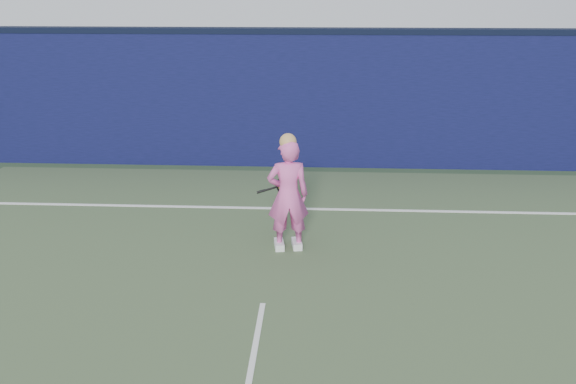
{
  "coord_description": "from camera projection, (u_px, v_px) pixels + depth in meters",
  "views": [
    {
      "loc": [
        0.59,
        -5.0,
        3.44
      ],
      "look_at": [
        0.2,
        2.53,
        0.8
      ],
      "focal_mm": 38.0,
      "sensor_mm": 36.0,
      "label": 1
    }
  ],
  "objects": [
    {
      "name": "court_lines",
      "position": [
        250.0,
        376.0,
        5.56
      ],
      "size": [
        11.0,
        12.04,
        0.01
      ],
      "color": "white",
      "rests_on": "court_surface"
    },
    {
      "name": "racket",
      "position": [
        285.0,
        185.0,
        8.41
      ],
      "size": [
        0.58,
        0.16,
        0.31
      ],
      "rotation": [
        0.0,
        0.0,
        0.02
      ],
      "color": "black",
      "rests_on": "ground"
    },
    {
      "name": "wall_cap",
      "position": [
        288.0,
        31.0,
        11.16
      ],
      "size": [
        24.0,
        0.42,
        0.1
      ],
      "primitive_type": "cube",
      "color": "black",
      "rests_on": "backstop_wall"
    },
    {
      "name": "backstop_wall",
      "position": [
        288.0,
        101.0,
        11.59
      ],
      "size": [
        24.0,
        0.4,
        2.5
      ],
      "primitive_type": "cube",
      "color": "#0B0F33",
      "rests_on": "ground"
    },
    {
      "name": "player",
      "position": [
        288.0,
        195.0,
        8.0
      ],
      "size": [
        0.6,
        0.44,
        1.59
      ],
      "rotation": [
        0.0,
        0.0,
        3.29
      ],
      "color": "#ED5CB3",
      "rests_on": "ground"
    },
    {
      "name": "ground",
      "position": [
        254.0,
        356.0,
        5.87
      ],
      "size": [
        80.0,
        80.0,
        0.0
      ],
      "primitive_type": "plane",
      "color": "#2A3F27",
      "rests_on": "ground"
    }
  ]
}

